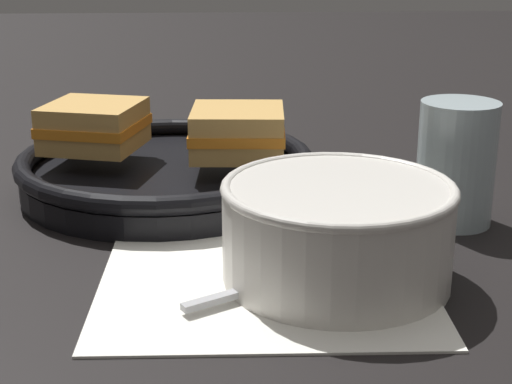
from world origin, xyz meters
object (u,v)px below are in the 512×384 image
at_px(skillet, 166,171).
at_px(drinking_glass, 456,163).
at_px(soup_bowl, 337,226).
at_px(sandwich_near_left, 94,126).
at_px(sandwich_near_right, 238,132).
at_px(spoon, 313,272).

xyz_separation_m(skillet, drinking_glass, (0.26, -0.10, 0.03)).
height_order(soup_bowl, drinking_glass, drinking_glass).
distance_m(skillet, sandwich_near_left, 0.09).
distance_m(skillet, sandwich_near_right, 0.09).
height_order(skillet, sandwich_near_left, sandwich_near_left).
relative_size(skillet, drinking_glass, 2.69).
bearing_deg(skillet, drinking_glass, -21.62).
relative_size(spoon, drinking_glass, 1.31).
relative_size(skillet, sandwich_near_right, 3.06).
bearing_deg(sandwich_near_left, spoon, -51.32).
bearing_deg(sandwich_near_left, skillet, -13.18).
bearing_deg(drinking_glass, sandwich_near_left, 160.13).
xyz_separation_m(sandwich_near_left, sandwich_near_right, (0.14, -0.03, 0.00)).
bearing_deg(drinking_glass, sandwich_near_right, 155.43).
xyz_separation_m(spoon, sandwich_near_right, (-0.05, 0.21, 0.06)).
distance_m(soup_bowl, skillet, 0.26).
height_order(sandwich_near_right, drinking_glass, drinking_glass).
bearing_deg(soup_bowl, sandwich_near_left, 131.45).
distance_m(soup_bowl, sandwich_near_right, 0.22).
xyz_separation_m(soup_bowl, drinking_glass, (0.12, 0.12, 0.01)).
relative_size(sandwich_near_left, drinking_glass, 1.01).
distance_m(spoon, sandwich_near_right, 0.22).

